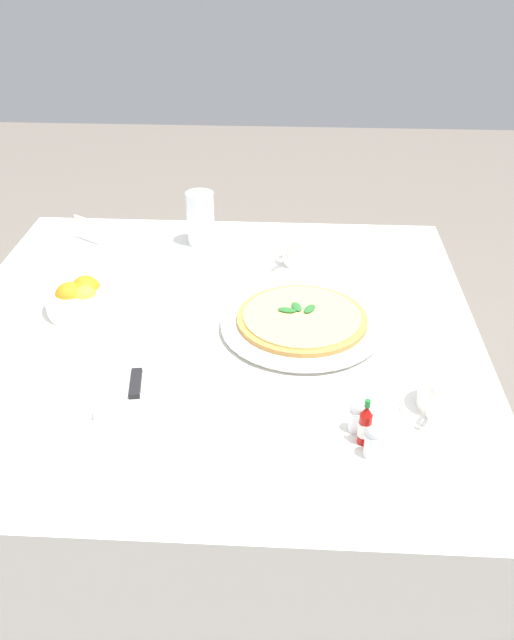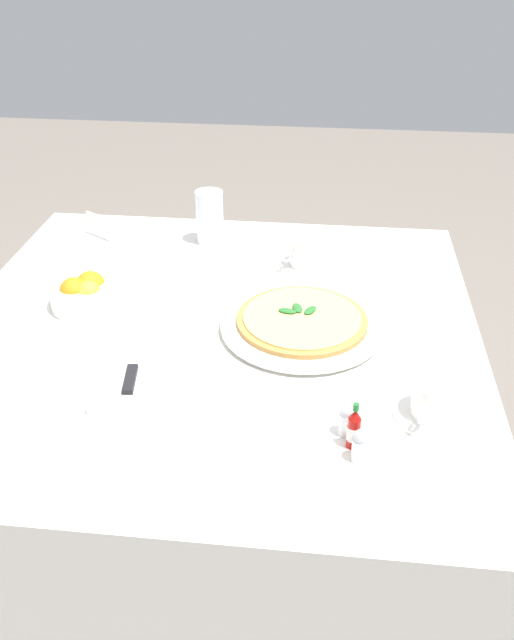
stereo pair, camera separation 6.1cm
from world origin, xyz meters
name	(u,v)px [view 2 (the right image)]	position (x,y,z in m)	size (l,w,h in m)	color
ground_plane	(223,569)	(0.00, 0.00, 0.00)	(8.00, 8.00, 0.00)	slate
dining_table	(215,383)	(0.00, 0.00, 0.60)	(1.04, 1.04, 0.73)	white
pizza_plate	(302,325)	(0.01, -0.18, 0.74)	(0.32, 0.32, 0.02)	white
pizza	(302,319)	(0.01, -0.18, 0.76)	(0.26, 0.26, 0.02)	#C68E47
coffee_cup_near_right	(306,254)	(0.28, -0.17, 0.77)	(0.13, 0.13, 0.07)	white
coffee_cup_back_corner	(435,402)	(-0.23, -0.40, 0.76)	(0.13, 0.13, 0.07)	white
water_glass_far_right	(210,220)	(0.39, 0.07, 0.79)	(0.07, 0.07, 0.13)	white
napkin_folded	(134,370)	(-0.17, 0.11, 0.74)	(0.24, 0.16, 0.02)	white
dinner_knife	(134,362)	(-0.17, 0.11, 0.76)	(0.20, 0.05, 0.01)	silver
citrus_bowl	(86,293)	(0.06, 0.27, 0.76)	(0.15, 0.15, 0.07)	white
hot_sauce_bottle	(354,429)	(-0.31, -0.27, 0.77)	(0.02, 0.02, 0.08)	#B7140F
salt_shaker	(347,421)	(-0.29, -0.26, 0.76)	(0.03, 0.03, 0.06)	white
pepper_shaker	(360,447)	(-0.34, -0.28, 0.76)	(0.03, 0.03, 0.06)	white
menu_card	(99,227)	(0.38, 0.35, 0.76)	(0.05, 0.08, 0.06)	white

